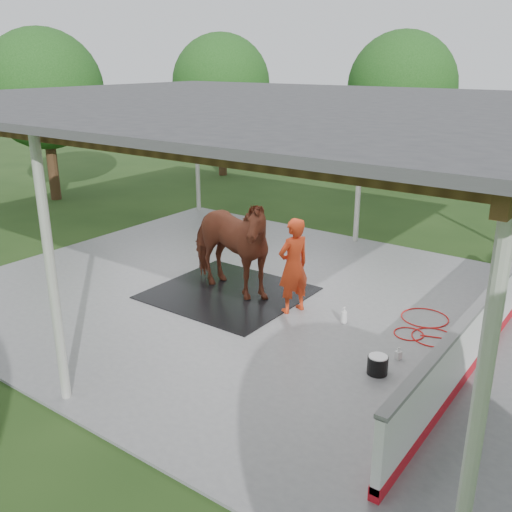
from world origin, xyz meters
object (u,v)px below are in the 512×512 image
Objects in this scene: dasher_board at (481,330)px; horse at (227,244)px; handler at (293,266)px; wash_bucket at (378,365)px.

dasher_board is 3.13× the size of horse.
wash_bucket is (2.37, -1.21, -0.80)m from handler.
handler is at bearing -177.21° from dasher_board.
dasher_board is 3.56m from handler.
horse reaches higher than dasher_board.
dasher_board is 5.15m from horse.
handler reaches higher than wash_bucket.
horse reaches higher than handler.
horse reaches higher than wash_bucket.
horse is 1.34× the size of handler.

